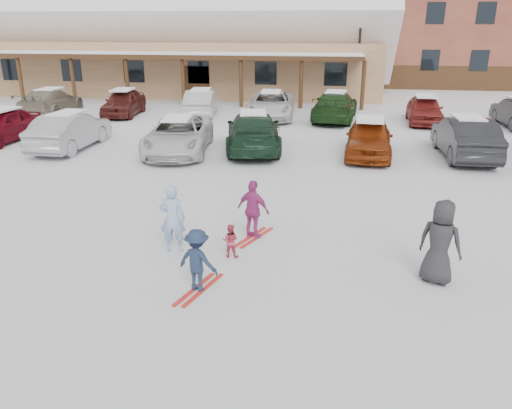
# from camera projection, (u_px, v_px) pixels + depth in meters

# --- Properties ---
(ground) EXTENTS (160.00, 160.00, 0.00)m
(ground) POSITION_uv_depth(u_px,v_px,m) (235.00, 264.00, 10.62)
(ground) COLOR silver
(ground) RESTS_ON ground
(day_lodge) EXTENTS (29.12, 12.50, 10.38)m
(day_lodge) POSITION_uv_depth(u_px,v_px,m) (186.00, 36.00, 36.50)
(day_lodge) COLOR tan
(day_lodge) RESTS_ON ground
(lamp_post) EXTENTS (0.50, 0.25, 5.97)m
(lamp_post) POSITION_uv_depth(u_px,v_px,m) (359.00, 47.00, 31.48)
(lamp_post) COLOR black
(lamp_post) RESTS_ON ground
(conifer_2) EXTENTS (5.28, 5.28, 12.24)m
(conifer_2) POSITION_uv_depth(u_px,v_px,m) (26.00, 2.00, 51.50)
(conifer_2) COLOR black
(conifer_2) RESTS_ON ground
(conifer_3) EXTENTS (3.96, 3.96, 9.18)m
(conifer_3) POSITION_uv_depth(u_px,v_px,m) (379.00, 20.00, 48.89)
(conifer_3) COLOR black
(conifer_3) RESTS_ON ground
(adult_skier) EXTENTS (0.61, 0.44, 1.56)m
(adult_skier) POSITION_uv_depth(u_px,v_px,m) (172.00, 219.00, 10.96)
(adult_skier) COLOR #91ACD3
(adult_skier) RESTS_ON ground
(toddler_red) EXTENTS (0.38, 0.30, 0.76)m
(toddler_red) POSITION_uv_depth(u_px,v_px,m) (230.00, 241.00, 10.82)
(toddler_red) COLOR #BD384D
(toddler_red) RESTS_ON ground
(child_navy) EXTENTS (0.91, 0.69, 1.26)m
(child_navy) POSITION_uv_depth(u_px,v_px,m) (198.00, 261.00, 9.36)
(child_navy) COLOR #1B2843
(child_navy) RESTS_ON ground
(skis_child_navy) EXTENTS (0.61, 1.39, 0.03)m
(skis_child_navy) POSITION_uv_depth(u_px,v_px,m) (199.00, 289.00, 9.57)
(skis_child_navy) COLOR red
(skis_child_navy) RESTS_ON ground
(child_magenta) EXTENTS (0.91, 0.66, 1.43)m
(child_magenta) POSITION_uv_depth(u_px,v_px,m) (253.00, 210.00, 11.64)
(child_magenta) COLOR #AE317A
(child_magenta) RESTS_ON ground
(skis_child_magenta) EXTENTS (0.74, 1.36, 0.03)m
(skis_child_magenta) POSITION_uv_depth(u_px,v_px,m) (253.00, 237.00, 11.89)
(skis_child_magenta) COLOR red
(skis_child_magenta) RESTS_ON ground
(bystander_dark) EXTENTS (0.99, 0.87, 1.70)m
(bystander_dark) POSITION_uv_depth(u_px,v_px,m) (440.00, 242.00, 9.61)
(bystander_dark) COLOR #28282B
(bystander_dark) RESTS_ON ground
(parked_car_0) EXTENTS (1.84, 4.14, 1.39)m
(parked_car_0) POSITION_uv_depth(u_px,v_px,m) (2.00, 126.00, 21.29)
(parked_car_0) COLOR maroon
(parked_car_0) RESTS_ON ground
(parked_car_1) EXTENTS (1.56, 4.46, 1.47)m
(parked_car_1) POSITION_uv_depth(u_px,v_px,m) (70.00, 131.00, 20.07)
(parked_car_1) COLOR #9A9A9E
(parked_car_1) RESTS_ON ground
(parked_car_2) EXTENTS (2.90, 5.23, 1.38)m
(parked_car_2) POSITION_uv_depth(u_px,v_px,m) (178.00, 135.00, 19.46)
(parked_car_2) COLOR silver
(parked_car_2) RESTS_ON ground
(parked_car_3) EXTENTS (2.93, 5.45, 1.50)m
(parked_car_3) POSITION_uv_depth(u_px,v_px,m) (253.00, 132.00, 19.87)
(parked_car_3) COLOR #16311F
(parked_car_3) RESTS_ON ground
(parked_car_4) EXTENTS (1.98, 4.31, 1.43)m
(parked_car_4) POSITION_uv_depth(u_px,v_px,m) (369.00, 138.00, 18.99)
(parked_car_4) COLOR maroon
(parked_car_4) RESTS_ON ground
(parked_car_5) EXTENTS (1.69, 4.68, 1.53)m
(parked_car_5) POSITION_uv_depth(u_px,v_px,m) (465.00, 137.00, 18.77)
(parked_car_5) COLOR black
(parked_car_5) RESTS_ON ground
(parked_car_7) EXTENTS (2.32, 5.04, 1.43)m
(parked_car_7) POSITION_uv_depth(u_px,v_px,m) (51.00, 102.00, 27.56)
(parked_car_7) COLOR gray
(parked_car_7) RESTS_ON ground
(parked_car_8) EXTENTS (2.06, 4.29, 1.41)m
(parked_car_8) POSITION_uv_depth(u_px,v_px,m) (124.00, 103.00, 27.40)
(parked_car_8) COLOR #561E1A
(parked_car_8) RESTS_ON ground
(parked_car_9) EXTENTS (2.06, 4.45, 1.41)m
(parked_car_9) POSITION_uv_depth(u_px,v_px,m) (201.00, 102.00, 27.41)
(parked_car_9) COLOR #BABCBF
(parked_car_9) RESTS_ON ground
(parked_car_10) EXTENTS (2.69, 5.27, 1.43)m
(parked_car_10) POSITION_uv_depth(u_px,v_px,m) (271.00, 105.00, 26.55)
(parked_car_10) COLOR silver
(parked_car_10) RESTS_ON ground
(parked_car_11) EXTENTS (2.57, 5.28, 1.48)m
(parked_car_11) POSITION_uv_depth(u_px,v_px,m) (335.00, 106.00, 25.98)
(parked_car_11) COLOR #1B3B16
(parked_car_11) RESTS_ON ground
(parked_car_12) EXTENTS (1.89, 4.17, 1.39)m
(parked_car_12) POSITION_uv_depth(u_px,v_px,m) (425.00, 110.00, 25.25)
(parked_car_12) COLOR maroon
(parked_car_12) RESTS_ON ground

